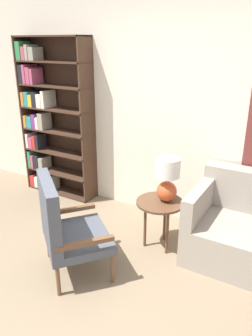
# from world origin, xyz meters

# --- Properties ---
(ground_plane) EXTENTS (14.00, 14.00, 0.00)m
(ground_plane) POSITION_xyz_m (0.00, 0.00, 0.00)
(ground_plane) COLOR #847056
(wall_back) EXTENTS (6.40, 0.08, 2.70)m
(wall_back) POSITION_xyz_m (0.04, 2.03, 1.35)
(wall_back) COLOR silver
(wall_back) RESTS_ON ground_plane
(bookshelf) EXTENTS (1.07, 0.30, 2.13)m
(bookshelf) POSITION_xyz_m (-1.51, 1.85, 1.06)
(bookshelf) COLOR #422B1E
(bookshelf) RESTS_ON ground_plane
(armchair) EXTENTS (0.87, 0.86, 0.96)m
(armchair) POSITION_xyz_m (-0.12, 0.48, 0.52)
(armchair) COLOR brown
(armchair) RESTS_ON ground_plane
(side_table) EXTENTS (0.49, 0.49, 0.53)m
(side_table) POSITION_xyz_m (0.45, 1.31, 0.47)
(side_table) COLOR brown
(side_table) RESTS_ON ground_plane
(table_lamp) EXTENTS (0.25, 0.25, 0.46)m
(table_lamp) POSITION_xyz_m (0.50, 1.36, 0.79)
(table_lamp) COLOR #C65128
(table_lamp) RESTS_ON side_table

